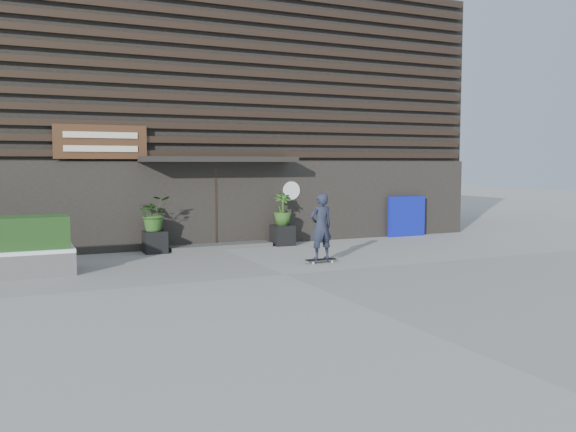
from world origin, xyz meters
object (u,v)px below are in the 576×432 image
skateboarder (321,227)px  planter_pot_left (155,242)px  blue_tarp (406,216)px  planter_pot_right (283,235)px

skateboarder → planter_pot_left: bearing=135.0°
blue_tarp → skateboarder: (-5.12, -3.64, 0.23)m
planter_pot_left → blue_tarp: blue_tarp is taller
planter_pot_left → skateboarder: (3.34, -3.34, 0.59)m
blue_tarp → planter_pot_right: bearing=-177.0°
planter_pot_right → skateboarder: (-0.46, -3.34, 0.59)m
planter_pot_left → planter_pot_right: (3.80, 0.00, 0.00)m
planter_pot_right → blue_tarp: bearing=3.7°
planter_pot_left → planter_pot_right: size_ratio=1.00×
planter_pot_left → planter_pot_right: bearing=0.0°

